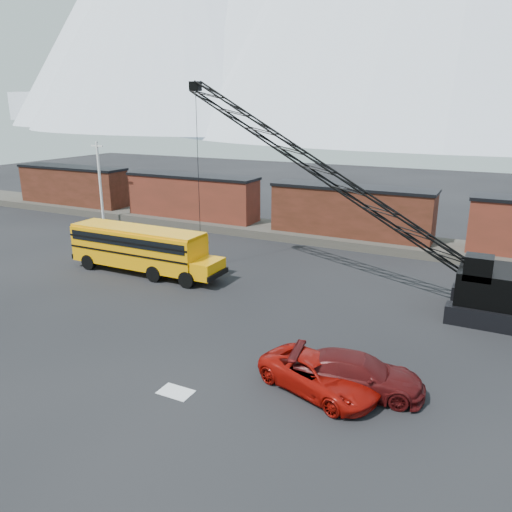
{
  "coord_description": "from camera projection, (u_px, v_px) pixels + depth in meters",
  "views": [
    {
      "loc": [
        11.5,
        -18.48,
        11.16
      ],
      "look_at": [
        -0.81,
        5.85,
        3.0
      ],
      "focal_mm": 35.0,
      "sensor_mm": 36.0,
      "label": 1
    }
  ],
  "objects": [
    {
      "name": "boxcar_west_near",
      "position": [
        192.0,
        196.0,
        48.9
      ],
      "size": [
        13.7,
        3.1,
        4.17
      ],
      "color": "#4D2116",
      "rests_on": "gravel_berm"
    },
    {
      "name": "maroon_suv",
      "position": [
        357.0,
        374.0,
        20.22
      ],
      "size": [
        5.66,
        3.01,
        1.56
      ],
      "primitive_type": "imported",
      "rotation": [
        0.0,
        0.0,
        1.73
      ],
      "color": "#450C0C",
      "rests_on": "ground"
    },
    {
      "name": "utility_pole",
      "position": [
        100.0,
        182.0,
        48.54
      ],
      "size": [
        1.4,
        0.24,
        8.0
      ],
      "color": "silver",
      "rests_on": "ground"
    },
    {
      "name": "gravel_berm",
      "position": [
        350.0,
        239.0,
        42.67
      ],
      "size": [
        120.0,
        5.0,
        0.7
      ],
      "primitive_type": "cube",
      "color": "#4C463F",
      "rests_on": "ground"
    },
    {
      "name": "school_bus",
      "position": [
        142.0,
        248.0,
        34.48
      ],
      "size": [
        11.65,
        2.65,
        3.19
      ],
      "color": "orange",
      "rests_on": "ground"
    },
    {
      "name": "crawler_crane",
      "position": [
        351.0,
        190.0,
        29.53
      ],
      "size": [
        22.85,
        4.2,
        12.96
      ],
      "color": "black",
      "rests_on": "ground"
    },
    {
      "name": "red_pickup",
      "position": [
        319.0,
        375.0,
        20.23
      ],
      "size": [
        5.67,
        3.92,
        1.44
      ],
      "primitive_type": "imported",
      "rotation": [
        0.0,
        0.0,
        1.24
      ],
      "color": "#8F0C06",
      "rests_on": "ground"
    },
    {
      "name": "boxcar_mid",
      "position": [
        351.0,
        211.0,
        41.98
      ],
      "size": [
        13.7,
        3.1,
        4.17
      ],
      "color": "#542317",
      "rests_on": "gravel_berm"
    },
    {
      "name": "ground",
      "position": [
        216.0,
        349.0,
        23.97
      ],
      "size": [
        160.0,
        160.0,
        0.0
      ],
      "primitive_type": "plane",
      "color": "black",
      "rests_on": "ground"
    },
    {
      "name": "boxcar_west_far",
      "position": [
        73.0,
        185.0,
        55.82
      ],
      "size": [
        13.7,
        3.1,
        4.17
      ],
      "color": "#542317",
      "rests_on": "gravel_berm"
    },
    {
      "name": "snow_patch",
      "position": [
        176.0,
        392.0,
        20.33
      ],
      "size": [
        1.4,
        0.9,
        0.02
      ],
      "primitive_type": "cube",
      "color": "silver",
      "rests_on": "ground"
    }
  ]
}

